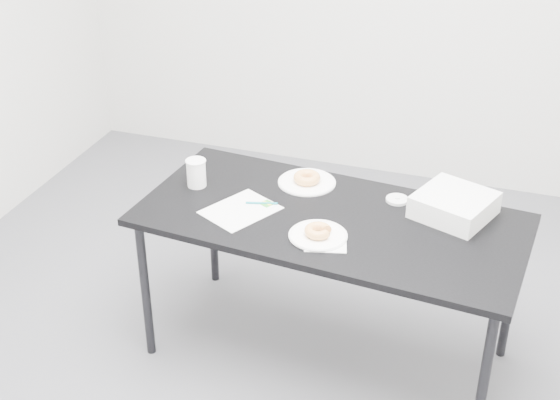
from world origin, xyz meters
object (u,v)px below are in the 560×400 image
(table, at_px, (330,228))
(donut_far, at_px, (307,178))
(coffee_cup, at_px, (196,173))
(donut_near, at_px, (318,231))
(plate_near, at_px, (318,235))
(plate_far, at_px, (307,182))
(scorecard, at_px, (240,210))
(bakery_box, at_px, (454,205))
(pen, at_px, (262,203))

(table, distance_m, donut_far, 0.32)
(coffee_cup, bearing_deg, donut_near, -20.76)
(plate_near, height_order, donut_far, donut_far)
(plate_near, relative_size, donut_far, 1.93)
(plate_far, bearing_deg, scorecard, -121.34)
(table, height_order, bakery_box, bakery_box)
(pen, bearing_deg, bakery_box, -2.91)
(table, bearing_deg, plate_near, -87.37)
(pen, relative_size, plate_near, 0.58)
(table, xyz_separation_m, bakery_box, (0.47, 0.18, 0.10))
(pen, bearing_deg, plate_far, 47.37)
(pen, relative_size, bakery_box, 0.47)
(pen, height_order, plate_near, pen)
(table, relative_size, plate_far, 6.41)
(scorecard, bearing_deg, plate_far, 86.45)
(pen, xyz_separation_m, donut_far, (0.13, 0.24, 0.02))
(donut_near, bearing_deg, bakery_box, 35.13)
(table, bearing_deg, donut_far, 130.65)
(donut_far, bearing_deg, bakery_box, -6.43)
(donut_near, xyz_separation_m, coffee_cup, (-0.62, 0.24, 0.04))
(donut_far, bearing_deg, pen, -117.42)
(table, bearing_deg, coffee_cup, 178.58)
(plate_far, bearing_deg, donut_near, -67.57)
(donut_near, bearing_deg, pen, 150.26)
(bakery_box, bearing_deg, coffee_cup, -153.93)
(donut_near, height_order, plate_far, donut_near)
(donut_far, bearing_deg, plate_far, 0.00)
(pen, xyz_separation_m, coffee_cup, (-0.33, 0.07, 0.06))
(pen, height_order, coffee_cup, coffee_cup)
(pen, bearing_deg, coffee_cup, 153.23)
(table, distance_m, scorecard, 0.38)
(table, distance_m, coffee_cup, 0.64)
(table, relative_size, scorecard, 5.67)
(donut_near, bearing_deg, coffee_cup, 159.24)
(bakery_box, bearing_deg, scorecard, -143.15)
(plate_near, distance_m, coffee_cup, 0.67)
(plate_near, height_order, bakery_box, bakery_box)
(pen, relative_size, coffee_cup, 1.07)
(scorecard, bearing_deg, pen, 75.67)
(pen, bearing_deg, plate_near, -44.95)
(coffee_cup, bearing_deg, scorecard, -28.57)
(table, bearing_deg, bakery_box, 25.66)
(donut_near, relative_size, plate_far, 0.43)
(coffee_cup, distance_m, bakery_box, 1.11)
(pen, relative_size, plate_far, 0.52)
(table, relative_size, bakery_box, 5.80)
(scorecard, relative_size, donut_far, 2.41)
(bakery_box, bearing_deg, donut_far, -165.68)
(plate_near, xyz_separation_m, donut_near, (0.00, -0.00, 0.02))
(scorecard, xyz_separation_m, plate_near, (0.36, -0.09, 0.01))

